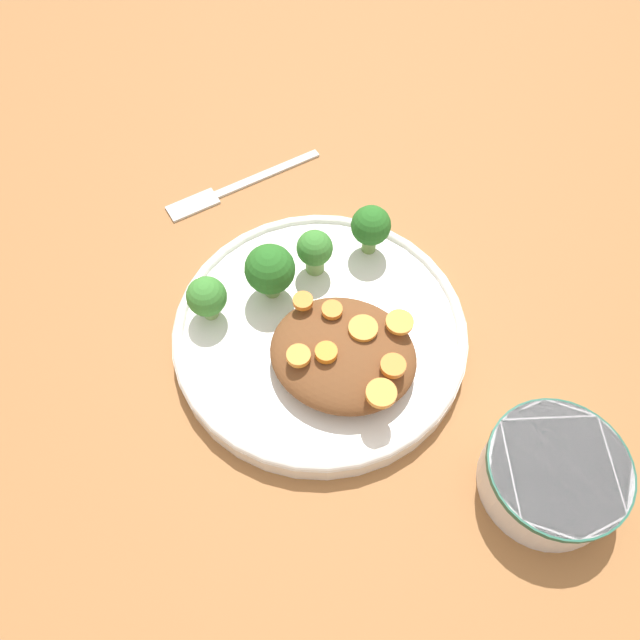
% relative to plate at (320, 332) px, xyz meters
% --- Properties ---
extents(ground_plane, '(4.00, 4.00, 0.00)m').
position_rel_plate_xyz_m(ground_plane, '(0.00, 0.00, -0.01)').
color(ground_plane, '#9E6638').
extents(plate, '(0.28, 0.28, 0.03)m').
position_rel_plate_xyz_m(plate, '(0.00, 0.00, 0.00)').
color(plate, white).
rests_on(plate, ground_plane).
extents(dip_bowl, '(0.11, 0.11, 0.05)m').
position_rel_plate_xyz_m(dip_bowl, '(0.22, -0.07, 0.01)').
color(dip_bowl, silver).
rests_on(dip_bowl, ground_plane).
extents(stew_mound, '(0.13, 0.12, 0.04)m').
position_rel_plate_xyz_m(stew_mound, '(0.03, -0.03, 0.02)').
color(stew_mound, brown).
rests_on(stew_mound, plate).
extents(broccoli_floret_0, '(0.04, 0.04, 0.05)m').
position_rel_plate_xyz_m(broccoli_floret_0, '(-0.03, 0.06, 0.04)').
color(broccoli_floret_0, '#7FA85B').
rests_on(broccoli_floret_0, plate).
extents(broccoli_floret_1, '(0.05, 0.05, 0.06)m').
position_rel_plate_xyz_m(broccoli_floret_1, '(-0.06, 0.02, 0.04)').
color(broccoli_floret_1, '#759E51').
rests_on(broccoli_floret_1, plate).
extents(broccoli_floret_2, '(0.04, 0.04, 0.05)m').
position_rel_plate_xyz_m(broccoli_floret_2, '(-0.10, -0.02, 0.04)').
color(broccoli_floret_2, '#7FA85B').
rests_on(broccoli_floret_2, plate).
extents(broccoli_floret_3, '(0.04, 0.04, 0.06)m').
position_rel_plate_xyz_m(broccoli_floret_3, '(0.01, 0.10, 0.04)').
color(broccoli_floret_3, '#759E51').
rests_on(broccoli_floret_3, plate).
extents(carrot_slice_0, '(0.02, 0.02, 0.01)m').
position_rel_plate_xyz_m(carrot_slice_0, '(0.01, 0.00, 0.05)').
color(carrot_slice_0, orange).
rests_on(carrot_slice_0, stew_mound).
extents(carrot_slice_1, '(0.02, 0.02, 0.01)m').
position_rel_plate_xyz_m(carrot_slice_1, '(0.02, -0.04, 0.05)').
color(carrot_slice_1, orange).
rests_on(carrot_slice_1, stew_mound).
extents(carrot_slice_2, '(0.02, 0.02, 0.00)m').
position_rel_plate_xyz_m(carrot_slice_2, '(0.07, 0.01, 0.04)').
color(carrot_slice_2, orange).
rests_on(carrot_slice_2, stew_mound).
extents(carrot_slice_3, '(0.03, 0.03, 0.01)m').
position_rel_plate_xyz_m(carrot_slice_3, '(0.08, -0.06, 0.05)').
color(carrot_slice_3, orange).
rests_on(carrot_slice_3, stew_mound).
extents(carrot_slice_4, '(0.03, 0.03, 0.00)m').
position_rel_plate_xyz_m(carrot_slice_4, '(0.04, -0.01, 0.04)').
color(carrot_slice_4, orange).
rests_on(carrot_slice_4, stew_mound).
extents(carrot_slice_5, '(0.02, 0.02, 0.01)m').
position_rel_plate_xyz_m(carrot_slice_5, '(-0.02, 0.00, 0.05)').
color(carrot_slice_5, orange).
rests_on(carrot_slice_5, stew_mound).
extents(carrot_slice_6, '(0.02, 0.02, 0.01)m').
position_rel_plate_xyz_m(carrot_slice_6, '(0.00, -0.05, 0.05)').
color(carrot_slice_6, orange).
rests_on(carrot_slice_6, stew_mound).
extents(carrot_slice_7, '(0.02, 0.02, 0.01)m').
position_rel_plate_xyz_m(carrot_slice_7, '(0.08, -0.03, 0.05)').
color(carrot_slice_7, orange).
rests_on(carrot_slice_7, stew_mound).
extents(fork, '(0.13, 0.16, 0.01)m').
position_rel_plate_xyz_m(fork, '(-0.16, 0.15, -0.01)').
color(fork, silver).
rests_on(fork, ground_plane).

